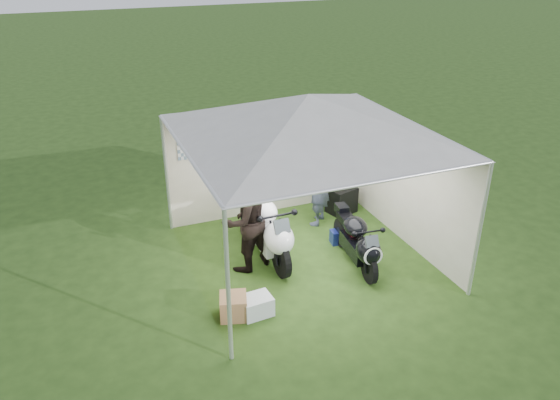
{
  "coord_description": "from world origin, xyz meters",
  "views": [
    {
      "loc": [
        -3.54,
        -7.63,
        5.21
      ],
      "look_at": [
        -0.34,
        0.35,
        1.06
      ],
      "focal_mm": 35.0,
      "sensor_mm": 36.0,
      "label": 1
    }
  ],
  "objects_px": {
    "paddock_stand": "(340,236)",
    "crate_0": "(257,306)",
    "equipment_box": "(342,200)",
    "person_dark_jacket": "(245,220)",
    "person_blue_jacket": "(319,183)",
    "canopy_tent": "(307,120)",
    "motorcycle_white": "(267,228)",
    "motorcycle_black": "(358,241)",
    "crate_1": "(233,306)"
  },
  "relations": [
    {
      "from": "equipment_box",
      "to": "person_blue_jacket",
      "type": "bearing_deg",
      "value": -159.81
    },
    {
      "from": "paddock_stand",
      "to": "crate_0",
      "type": "relative_size",
      "value": 0.76
    },
    {
      "from": "crate_0",
      "to": "crate_1",
      "type": "height_order",
      "value": "crate_1"
    },
    {
      "from": "motorcycle_white",
      "to": "crate_1",
      "type": "distance_m",
      "value": 1.81
    },
    {
      "from": "canopy_tent",
      "to": "motorcycle_black",
      "type": "xyz_separation_m",
      "value": [
        0.74,
        -0.59,
        -2.08
      ]
    },
    {
      "from": "paddock_stand",
      "to": "crate_0",
      "type": "height_order",
      "value": "crate_0"
    },
    {
      "from": "motorcycle_black",
      "to": "person_dark_jacket",
      "type": "relative_size",
      "value": 0.97
    },
    {
      "from": "motorcycle_black",
      "to": "paddock_stand",
      "type": "height_order",
      "value": "motorcycle_black"
    },
    {
      "from": "canopy_tent",
      "to": "motorcycle_white",
      "type": "height_order",
      "value": "canopy_tent"
    },
    {
      "from": "person_blue_jacket",
      "to": "crate_1",
      "type": "bearing_deg",
      "value": -7.93
    },
    {
      "from": "canopy_tent",
      "to": "motorcycle_white",
      "type": "relative_size",
      "value": 2.57
    },
    {
      "from": "motorcycle_white",
      "to": "equipment_box",
      "type": "xyz_separation_m",
      "value": [
        2.08,
        1.11,
        -0.33
      ]
    },
    {
      "from": "person_dark_jacket",
      "to": "person_blue_jacket",
      "type": "relative_size",
      "value": 1.06
    },
    {
      "from": "person_dark_jacket",
      "to": "crate_1",
      "type": "height_order",
      "value": "person_dark_jacket"
    },
    {
      "from": "person_dark_jacket",
      "to": "crate_1",
      "type": "relative_size",
      "value": 4.57
    },
    {
      "from": "motorcycle_white",
      "to": "motorcycle_black",
      "type": "xyz_separation_m",
      "value": [
        1.36,
        -0.84,
        -0.11
      ]
    },
    {
      "from": "person_dark_jacket",
      "to": "person_blue_jacket",
      "type": "xyz_separation_m",
      "value": [
        1.86,
        1.03,
        -0.05
      ]
    },
    {
      "from": "motorcycle_white",
      "to": "person_blue_jacket",
      "type": "xyz_separation_m",
      "value": [
        1.42,
        0.87,
        0.27
      ]
    },
    {
      "from": "motorcycle_white",
      "to": "person_dark_jacket",
      "type": "relative_size",
      "value": 1.19
    },
    {
      "from": "person_blue_jacket",
      "to": "motorcycle_white",
      "type": "bearing_deg",
      "value": -18.82
    },
    {
      "from": "motorcycle_black",
      "to": "person_blue_jacket",
      "type": "relative_size",
      "value": 1.03
    },
    {
      "from": "person_dark_jacket",
      "to": "person_blue_jacket",
      "type": "bearing_deg",
      "value": -171.2
    },
    {
      "from": "equipment_box",
      "to": "crate_1",
      "type": "bearing_deg",
      "value": -141.39
    },
    {
      "from": "motorcycle_white",
      "to": "person_dark_jacket",
      "type": "height_order",
      "value": "person_dark_jacket"
    },
    {
      "from": "motorcycle_white",
      "to": "paddock_stand",
      "type": "distance_m",
      "value": 1.53
    },
    {
      "from": "paddock_stand",
      "to": "person_dark_jacket",
      "type": "bearing_deg",
      "value": -175.95
    },
    {
      "from": "motorcycle_white",
      "to": "motorcycle_black",
      "type": "distance_m",
      "value": 1.6
    },
    {
      "from": "paddock_stand",
      "to": "crate_1",
      "type": "height_order",
      "value": "crate_1"
    },
    {
      "from": "motorcycle_black",
      "to": "equipment_box",
      "type": "xyz_separation_m",
      "value": [
        0.72,
        1.95,
        -0.22
      ]
    },
    {
      "from": "canopy_tent",
      "to": "crate_1",
      "type": "xyz_separation_m",
      "value": [
        -1.69,
        -1.16,
        -2.39
      ]
    },
    {
      "from": "motorcycle_black",
      "to": "paddock_stand",
      "type": "distance_m",
      "value": 0.89
    },
    {
      "from": "motorcycle_black",
      "to": "equipment_box",
      "type": "height_order",
      "value": "motorcycle_black"
    },
    {
      "from": "canopy_tent",
      "to": "crate_1",
      "type": "bearing_deg",
      "value": -145.56
    },
    {
      "from": "person_dark_jacket",
      "to": "crate_0",
      "type": "bearing_deg",
      "value": 58.01
    },
    {
      "from": "equipment_box",
      "to": "paddock_stand",
      "type": "bearing_deg",
      "value": -118.72
    },
    {
      "from": "person_dark_jacket",
      "to": "crate_1",
      "type": "xyz_separation_m",
      "value": [
        -0.62,
        -1.24,
        -0.74
      ]
    },
    {
      "from": "person_blue_jacket",
      "to": "crate_0",
      "type": "height_order",
      "value": "person_blue_jacket"
    },
    {
      "from": "motorcycle_black",
      "to": "person_dark_jacket",
      "type": "height_order",
      "value": "person_dark_jacket"
    },
    {
      "from": "paddock_stand",
      "to": "person_blue_jacket",
      "type": "relative_size",
      "value": 0.2
    },
    {
      "from": "equipment_box",
      "to": "crate_0",
      "type": "distance_m",
      "value": 3.82
    },
    {
      "from": "person_dark_jacket",
      "to": "equipment_box",
      "type": "xyz_separation_m",
      "value": [
        2.53,
        1.27,
        -0.65
      ]
    },
    {
      "from": "equipment_box",
      "to": "crate_0",
      "type": "xyz_separation_m",
      "value": [
        -2.81,
        -2.59,
        -0.12
      ]
    },
    {
      "from": "paddock_stand",
      "to": "person_blue_jacket",
      "type": "xyz_separation_m",
      "value": [
        -0.04,
        0.89,
        0.74
      ]
    },
    {
      "from": "canopy_tent",
      "to": "paddock_stand",
      "type": "relative_size",
      "value": 16.2
    },
    {
      "from": "equipment_box",
      "to": "crate_1",
      "type": "distance_m",
      "value": 4.03
    },
    {
      "from": "paddock_stand",
      "to": "person_blue_jacket",
      "type": "bearing_deg",
      "value": 92.55
    },
    {
      "from": "crate_0",
      "to": "motorcycle_white",
      "type": "bearing_deg",
      "value": 63.83
    },
    {
      "from": "motorcycle_white",
      "to": "person_dark_jacket",
      "type": "xyz_separation_m",
      "value": [
        -0.45,
        -0.16,
        0.32
      ]
    },
    {
      "from": "motorcycle_white",
      "to": "paddock_stand",
      "type": "bearing_deg",
      "value": -2.13
    },
    {
      "from": "person_dark_jacket",
      "to": "crate_0",
      "type": "xyz_separation_m",
      "value": [
        -0.28,
        -1.32,
        -0.77
      ]
    }
  ]
}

